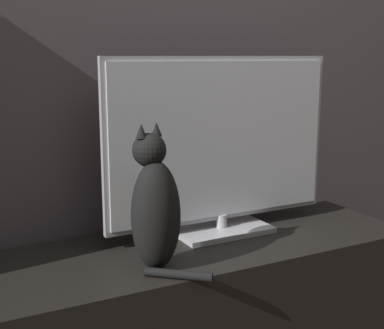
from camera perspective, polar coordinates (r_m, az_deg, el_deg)
The scene contains 4 objects.
wall_back at distance 2.15m, azimuth -2.70°, elevation 15.06°, with size 4.80×0.05×2.60m.
tv_stand at distance 2.08m, azimuth 1.44°, elevation -14.74°, with size 1.58×0.54×0.49m.
tv at distance 2.03m, azimuth 3.19°, elevation 1.88°, with size 0.94×0.22×0.67m.
cat at distance 1.70m, azimuth -4.01°, elevation -4.72°, with size 0.21×0.28×0.47m.
Camera 1 is at (-0.92, -0.72, 1.17)m, focal length 50.00 mm.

